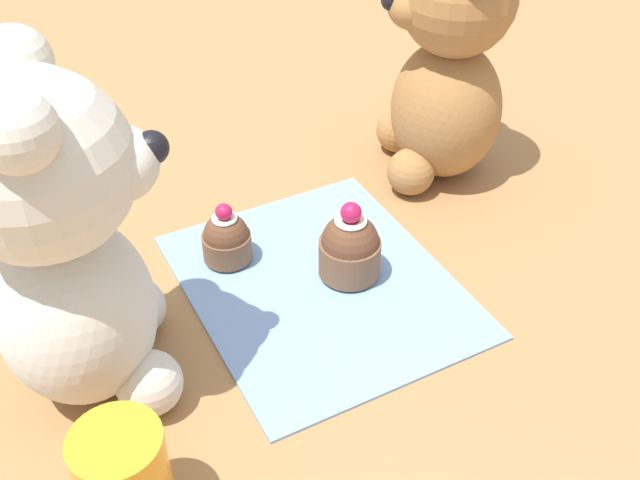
% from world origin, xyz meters
% --- Properties ---
extents(ground_plane, '(4.00, 4.00, 0.00)m').
position_xyz_m(ground_plane, '(0.00, 0.00, 0.00)').
color(ground_plane, '#9E7042').
extents(knitted_placemat, '(0.28, 0.23, 0.01)m').
position_xyz_m(knitted_placemat, '(0.00, 0.00, 0.00)').
color(knitted_placemat, '#7A9ED1').
rests_on(knitted_placemat, ground_plane).
extents(teddy_bear_cream, '(0.15, 0.16, 0.28)m').
position_xyz_m(teddy_bear_cream, '(-0.01, 0.21, 0.14)').
color(teddy_bear_cream, beige).
rests_on(teddy_bear_cream, ground_plane).
extents(teddy_bear_tan, '(0.17, 0.16, 0.27)m').
position_xyz_m(teddy_bear_tan, '(0.12, -0.21, 0.13)').
color(teddy_bear_tan, '#A3703D').
rests_on(teddy_bear_tan, ground_plane).
extents(cupcake_near_cream_bear, '(0.05, 0.05, 0.06)m').
position_xyz_m(cupcake_near_cream_bear, '(0.07, 0.06, 0.03)').
color(cupcake_near_cream_bear, brown).
rests_on(cupcake_near_cream_bear, knitted_placemat).
extents(cupcake_near_tan_bear, '(0.06, 0.06, 0.08)m').
position_xyz_m(cupcake_near_tan_bear, '(-0.00, -0.03, 0.04)').
color(cupcake_near_tan_bear, brown).
rests_on(cupcake_near_tan_bear, knitted_placemat).
extents(juice_glass, '(0.06, 0.06, 0.09)m').
position_xyz_m(juice_glass, '(-0.15, 0.22, 0.04)').
color(juice_glass, orange).
rests_on(juice_glass, ground_plane).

